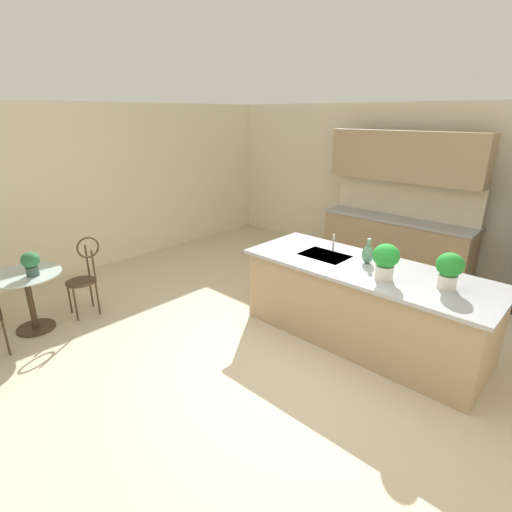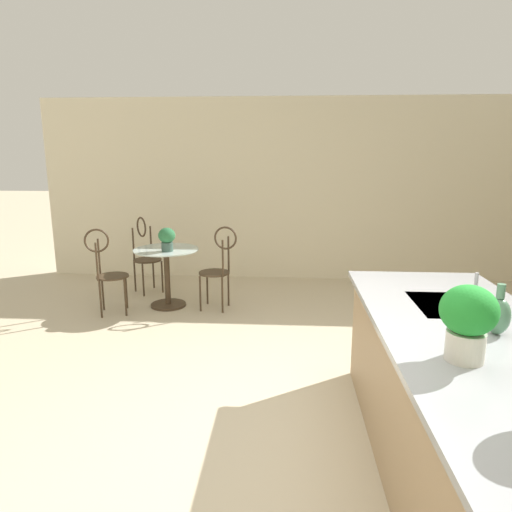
% 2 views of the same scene
% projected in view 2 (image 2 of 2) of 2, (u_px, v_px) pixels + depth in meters
% --- Properties ---
extents(ground_plane, '(40.00, 40.00, 0.00)m').
position_uv_depth(ground_plane, '(315.00, 445.00, 3.05)').
color(ground_plane, beige).
extents(wall_left_window, '(0.12, 7.80, 2.70)m').
position_uv_depth(wall_left_window, '(301.00, 190.00, 6.90)').
color(wall_left_window, beige).
rests_on(wall_left_window, ground).
extents(kitchen_island, '(2.80, 1.06, 0.92)m').
position_uv_depth(kitchen_island, '(471.00, 412.00, 2.60)').
color(kitchen_island, tan).
rests_on(kitchen_island, ground).
extents(bistro_table, '(0.80, 0.80, 0.74)m').
position_uv_depth(bistro_table, '(167.00, 272.00, 5.73)').
color(bistro_table, '#3D2D1E').
rests_on(bistro_table, ground).
extents(chair_near_window, '(0.54, 0.54, 1.04)m').
position_uv_depth(chair_near_window, '(145.00, 251.00, 6.33)').
color(chair_near_window, '#3D2D1E').
rests_on(chair_near_window, ground).
extents(chair_by_island, '(0.47, 0.52, 1.04)m').
position_uv_depth(chair_by_island, '(107.00, 267.00, 5.44)').
color(chair_by_island, '#3D2D1E').
rests_on(chair_by_island, ground).
extents(chair_toward_desk, '(0.43, 0.51, 1.04)m').
position_uv_depth(chair_toward_desk, '(219.00, 264.00, 5.60)').
color(chair_toward_desk, '#3D2D1E').
rests_on(chair_toward_desk, ground).
extents(sink_faucet, '(0.02, 0.02, 0.22)m').
position_uv_depth(sink_faucet, '(475.00, 289.00, 3.00)').
color(sink_faucet, '#B2B5BA').
rests_on(sink_faucet, kitchen_island).
extents(potted_plant_on_table, '(0.20, 0.20, 0.29)m').
position_uv_depth(potted_plant_on_table, '(167.00, 238.00, 5.50)').
color(potted_plant_on_table, '#385147').
rests_on(potted_plant_on_table, bistro_table).
extents(potted_plant_counter_near, '(0.27, 0.27, 0.38)m').
position_uv_depth(potted_plant_counter_near, '(468.00, 318.00, 2.17)').
color(potted_plant_counter_near, beige).
rests_on(potted_plant_counter_near, kitchen_island).
extents(vase_on_counter, '(0.13, 0.13, 0.29)m').
position_uv_depth(vase_on_counter, '(498.00, 315.00, 2.52)').
color(vase_on_counter, '#4C7A5B').
rests_on(vase_on_counter, kitchen_island).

